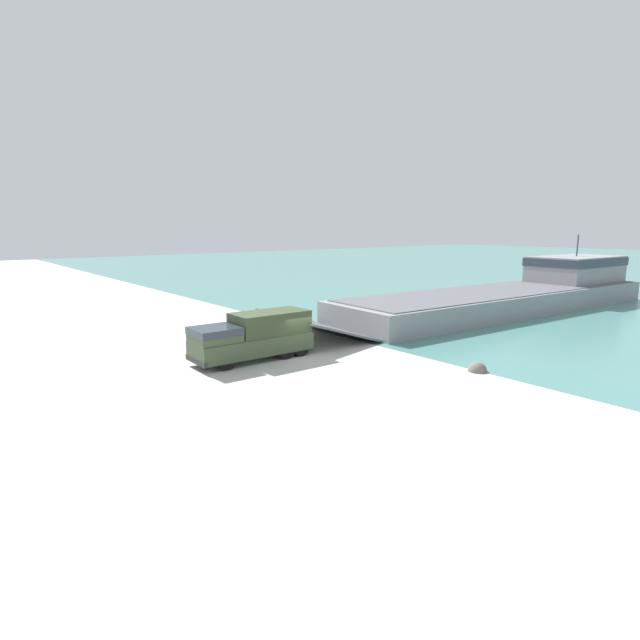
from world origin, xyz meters
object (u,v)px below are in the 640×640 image
object	(u,v)px
soldier_on_ramp	(239,336)
mooring_bollard	(294,322)
landing_craft	(522,291)
military_truck	(253,336)
moored_boat_c	(546,269)

from	to	relation	value
soldier_on_ramp	mooring_bollard	size ratio (longest dim) A/B	2.11
landing_craft	military_truck	size ratio (longest dim) A/B	5.85
landing_craft	mooring_bollard	distance (m)	25.00
military_truck	landing_craft	bearing A→B (deg)	-177.98
soldier_on_ramp	moored_boat_c	bearing A→B (deg)	15.67
soldier_on_ramp	moored_boat_c	world-z (taller)	moored_boat_c
military_truck	mooring_bollard	world-z (taller)	military_truck
mooring_bollard	soldier_on_ramp	bearing A→B (deg)	-61.70
moored_boat_c	mooring_bollard	world-z (taller)	moored_boat_c
military_truck	soldier_on_ramp	size ratio (longest dim) A/B	4.62
landing_craft	military_truck	world-z (taller)	landing_craft
military_truck	mooring_bollard	distance (m)	10.53
landing_craft	soldier_on_ramp	xyz separation A→B (m)	(-2.37, -31.63, -0.77)
landing_craft	moored_boat_c	bearing A→B (deg)	117.77
soldier_on_ramp	moored_boat_c	distance (m)	73.04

